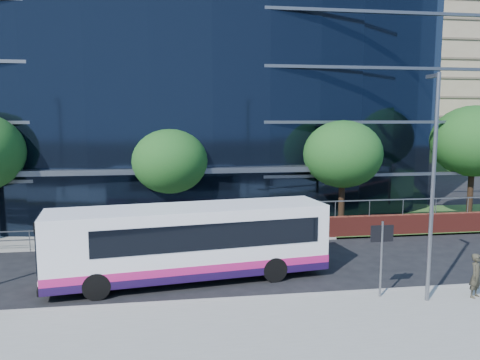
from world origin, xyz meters
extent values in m
plane|color=black|center=(0.00, 0.00, 0.00)|extent=(200.00, 200.00, 0.00)
cube|color=gray|center=(0.00, -5.00, 0.07)|extent=(80.00, 8.00, 0.15)
cube|color=gray|center=(0.00, -1.00, 0.08)|extent=(80.00, 0.25, 0.16)
cube|color=gold|center=(0.00, -0.80, 0.01)|extent=(80.00, 0.08, 0.01)
cube|color=gold|center=(0.00, -0.65, 0.01)|extent=(80.00, 0.08, 0.01)
cube|color=gray|center=(-6.00, 11.00, 0.05)|extent=(50.00, 8.00, 0.10)
cube|color=black|center=(-4.00, 24.00, 8.00)|extent=(38.00, 16.00, 16.00)
cube|color=#595E66|center=(-4.00, 9.50, 3.70)|extent=(22.00, 1.20, 0.30)
cube|color=slate|center=(-8.00, 7.00, 1.05)|extent=(24.00, 0.05, 0.05)
cube|color=slate|center=(-8.00, 7.00, 0.60)|extent=(24.00, 0.05, 0.05)
cylinder|color=slate|center=(-8.00, 7.00, 0.55)|extent=(0.04, 0.04, 1.10)
cube|color=#2D511E|center=(32.00, 56.00, 2.00)|extent=(60.00, 42.00, 4.00)
cube|color=#9A8567|center=(32.00, 58.00, 17.00)|extent=(50.00, 12.00, 26.00)
cylinder|color=slate|center=(4.50, -1.60, 1.55)|extent=(0.08, 0.08, 2.80)
cube|color=black|center=(4.50, -1.58, 2.50)|extent=(0.85, 0.06, 0.60)
cylinder|color=black|center=(-3.00, 9.50, 1.43)|extent=(0.36, 0.36, 2.86)
ellipsoid|color=#164F1D|center=(-3.00, 9.50, 4.23)|extent=(4.29, 4.29, 3.65)
cylinder|color=black|center=(7.00, 9.00, 1.54)|extent=(0.36, 0.36, 3.08)
ellipsoid|color=#164F1D|center=(7.00, 9.00, 4.55)|extent=(4.62, 4.62, 3.93)
cylinder|color=black|center=(16.00, 10.00, 1.76)|extent=(0.36, 0.36, 3.52)
ellipsoid|color=#164F1D|center=(16.00, 10.00, 5.20)|extent=(5.28, 5.28, 4.49)
cylinder|color=black|center=(24.00, 40.00, 1.54)|extent=(0.36, 0.36, 3.08)
ellipsoid|color=#164F1D|center=(24.00, 40.00, 4.55)|extent=(4.62, 4.62, 3.93)
cylinder|color=slate|center=(6.00, -2.20, 4.15)|extent=(0.14, 0.14, 8.00)
cube|color=slate|center=(6.00, -1.85, 8.05)|extent=(0.15, 0.70, 0.12)
cube|color=white|center=(-2.26, 1.65, 1.71)|extent=(11.46, 4.02, 2.70)
cube|color=#1E0D39|center=(-2.26, 1.65, 0.51)|extent=(11.49, 4.07, 0.31)
cube|color=#C01C6A|center=(-2.26, 1.65, 0.82)|extent=(11.49, 4.07, 0.31)
cube|color=black|center=(-1.65, 1.73, 2.09)|extent=(9.24, 3.77, 1.02)
cube|color=black|center=(-7.85, 0.90, 1.84)|extent=(0.37, 2.19, 1.58)
cube|color=black|center=(-7.86, 0.90, 2.78)|extent=(0.38, 2.09, 0.41)
cube|color=yellow|center=(-7.94, 1.14, 2.78)|extent=(0.19, 1.12, 0.22)
cube|color=black|center=(-7.85, 0.90, 0.46)|extent=(0.42, 2.44, 0.24)
cylinder|color=black|center=(-5.75, 0.01, 0.51)|extent=(1.05, 0.44, 1.02)
cylinder|color=black|center=(1.13, 0.93, 0.51)|extent=(1.05, 0.44, 1.02)
imported|color=#353225|center=(7.90, -2.17, 0.96)|extent=(0.70, 0.63, 1.62)
camera|label=1|loc=(-2.99, -17.03, 6.59)|focal=35.00mm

